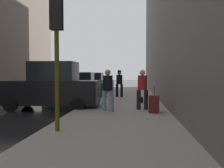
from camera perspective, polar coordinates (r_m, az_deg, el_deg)
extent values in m
cube|color=gray|center=(11.21, 2.18, -5.92)|extent=(4.00, 40.00, 0.15)
cube|color=black|center=(12.15, -13.96, -1.81)|extent=(4.63, 1.92, 1.10)
cube|color=black|center=(12.06, -13.10, 2.82)|extent=(2.10, 1.60, 0.90)
cylinder|color=black|center=(13.57, -18.75, -3.56)|extent=(0.64, 0.23, 0.64)
cylinder|color=black|center=(11.91, -22.20, -4.42)|extent=(0.64, 0.23, 0.64)
cylinder|color=black|center=(12.72, -6.21, -3.84)|extent=(0.64, 0.23, 0.64)
cylinder|color=black|center=(10.92, -7.94, -4.86)|extent=(0.64, 0.23, 0.64)
cube|color=#193828|center=(17.25, -8.20, -0.99)|extent=(4.23, 1.90, 0.84)
cube|color=black|center=(17.18, -7.56, 1.50)|extent=(1.91, 1.59, 0.70)
cylinder|color=black|center=(18.49, -11.71, -1.94)|extent=(0.64, 0.23, 0.64)
cylinder|color=black|center=(16.74, -13.44, -2.40)|extent=(0.64, 0.23, 0.64)
cylinder|color=black|center=(17.94, -3.29, -2.03)|extent=(0.64, 0.23, 0.64)
cylinder|color=black|center=(16.12, -4.15, -2.53)|extent=(0.64, 0.23, 0.64)
cube|color=navy|center=(22.32, -5.14, -0.23)|extent=(4.24, 1.92, 0.84)
cube|color=black|center=(22.26, -4.64, 1.70)|extent=(1.92, 1.60, 0.70)
cylinder|color=black|center=(23.53, -7.96, -1.01)|extent=(0.64, 0.23, 0.64)
cylinder|color=black|center=(21.76, -9.14, -1.29)|extent=(0.64, 0.23, 0.64)
cylinder|color=black|center=(23.02, -1.35, -1.06)|extent=(0.64, 0.23, 0.64)
cylinder|color=black|center=(21.20, -2.01, -1.36)|extent=(0.64, 0.23, 0.64)
cylinder|color=red|center=(16.64, -2.22, -2.01)|extent=(0.22, 0.22, 0.55)
sphere|color=red|center=(16.62, -2.22, -0.87)|extent=(0.20, 0.20, 0.20)
cylinder|color=red|center=(16.66, -2.76, -1.91)|extent=(0.10, 0.09, 0.09)
cylinder|color=red|center=(16.62, -1.67, -1.92)|extent=(0.10, 0.09, 0.09)
cylinder|color=#514C0F|center=(6.84, -12.50, 4.50)|extent=(0.12, 0.12, 3.60)
cube|color=black|center=(7.02, -12.60, 15.58)|extent=(0.32, 0.24, 0.90)
sphere|color=red|center=(7.21, -12.29, 17.52)|extent=(0.14, 0.14, 0.14)
sphere|color=yellow|center=(7.14, -12.27, 15.35)|extent=(0.14, 0.14, 0.14)
sphere|color=green|center=(7.08, -12.25, 13.15)|extent=(0.14, 0.14, 0.14)
cylinder|color=black|center=(10.79, 6.10, -3.58)|extent=(0.19, 0.19, 0.85)
cylinder|color=black|center=(10.82, 7.80, -3.57)|extent=(0.19, 0.19, 0.85)
cylinder|color=#A51E23|center=(10.75, 6.97, 0.32)|extent=(0.41, 0.41, 0.62)
sphere|color=beige|center=(10.75, 6.98, 2.61)|extent=(0.24, 0.24, 0.24)
cylinder|color=#728CB2|center=(10.21, -0.12, -3.90)|extent=(0.22, 0.22, 0.85)
cylinder|color=#728CB2|center=(10.33, -1.80, -3.84)|extent=(0.22, 0.22, 0.85)
cylinder|color=black|center=(10.22, -0.97, 0.23)|extent=(0.49, 0.49, 0.62)
sphere|color=tan|center=(10.21, -0.97, 2.65)|extent=(0.24, 0.24, 0.24)
cylinder|color=black|center=(16.53, 2.22, -1.52)|extent=(0.21, 0.21, 0.85)
cylinder|color=black|center=(16.61, 1.15, -1.49)|extent=(0.21, 0.21, 0.85)
cylinder|color=black|center=(16.54, 1.69, 1.04)|extent=(0.48, 0.48, 0.62)
sphere|color=#997051|center=(16.53, 1.69, 2.53)|extent=(0.24, 0.24, 0.24)
cylinder|color=black|center=(16.53, 1.69, 2.78)|extent=(0.34, 0.34, 0.02)
cylinder|color=black|center=(16.53, 1.69, 2.98)|extent=(0.23, 0.23, 0.11)
cube|color=#591414|center=(10.08, 9.60, -4.50)|extent=(0.45, 0.62, 0.68)
cylinder|color=#333333|center=(10.03, 9.62, -1.55)|extent=(0.02, 0.02, 0.36)
cube|color=black|center=(13.50, 6.42, -3.61)|extent=(0.32, 0.44, 0.28)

